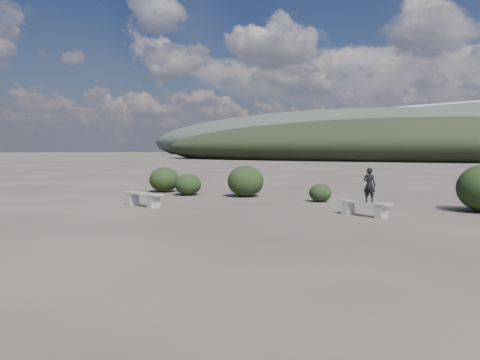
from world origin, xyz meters
The scene contains 8 objects.
ground centered at (0.00, 0.00, 0.00)m, with size 1200.00×1200.00×0.00m, color #322C27.
bench_left centered at (-4.25, 3.88, 0.29)m, with size 1.96×0.72×0.48m.
bench_right centered at (2.98, 5.84, 0.26)m, with size 1.77×0.80×0.43m.
seated_person centered at (3.14, 5.79, 0.94)m, with size 0.37×0.24×1.02m, color black.
shrub_a centered at (-5.66, 7.93, 0.47)m, with size 1.16×1.16×0.95m, color black.
shrub_b centered at (-3.22, 8.81, 0.66)m, with size 1.54×1.54×1.32m, color black.
shrub_c centered at (0.23, 8.77, 0.34)m, with size 0.86×0.86×0.69m, color black.
shrub_f centered at (-7.65, 8.53, 0.59)m, with size 1.40×1.40×1.18m, color black.
Camera 1 is at (7.70, -7.62, 1.94)m, focal length 35.00 mm.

